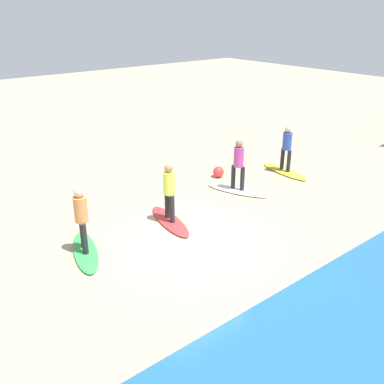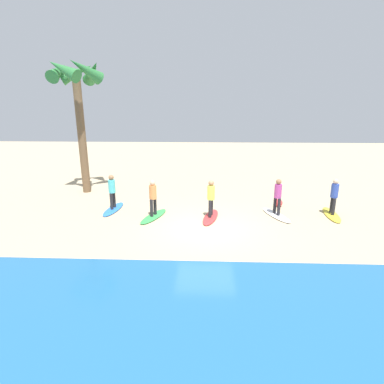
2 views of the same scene
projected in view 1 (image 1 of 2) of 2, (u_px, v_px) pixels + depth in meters
name	position (u px, v px, depth m)	size (l,w,h in m)	color
ground_plane	(188.00, 240.00, 11.28)	(60.00, 60.00, 0.00)	tan
surfboard_yellow	(285.00, 171.00, 15.77)	(2.10, 0.56, 0.09)	yellow
surfer_yellow	(287.00, 145.00, 15.38)	(0.32, 0.46, 1.64)	#232328
surfboard_white	(237.00, 190.00, 14.16)	(2.10, 0.56, 0.09)	white
surfer_white	(238.00, 161.00, 13.77)	(0.32, 0.44, 1.64)	#232328
surfboard_red	(170.00, 221.00, 12.15)	(2.10, 0.56, 0.09)	red
surfer_red	(169.00, 188.00, 11.76)	(0.32, 0.45, 1.64)	#232328
surfboard_green	(85.00, 251.00, 10.65)	(2.10, 0.56, 0.09)	green
surfer_green	(81.00, 215.00, 10.26)	(0.32, 0.44, 1.64)	#232328
beach_ball	(218.00, 172.00, 15.31)	(0.39, 0.39, 0.39)	#E53838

